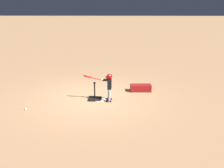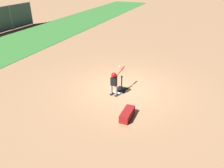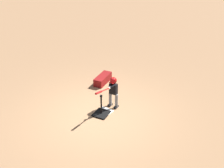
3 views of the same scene
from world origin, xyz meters
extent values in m
plane|color=#99704C|center=(0.00, 0.00, 0.00)|extent=(90.00, 90.00, 0.00)
cube|color=white|center=(-0.28, 0.05, 0.01)|extent=(0.51, 0.51, 0.02)
cube|color=black|center=(-0.14, 0.03, 0.02)|extent=(0.48, 0.44, 0.04)
cylinder|color=black|center=(-0.14, 0.03, 0.33)|extent=(0.05, 0.05, 0.58)
cylinder|color=black|center=(-0.14, 0.03, 0.65)|extent=(0.08, 0.08, 0.05)
cylinder|color=gray|center=(-0.69, 0.27, 0.23)|extent=(0.11, 0.11, 0.47)
cube|color=black|center=(-0.67, 0.27, 0.03)|extent=(0.19, 0.11, 0.06)
cylinder|color=gray|center=(-0.71, 0.05, 0.23)|extent=(0.11, 0.11, 0.47)
cube|color=black|center=(-0.69, 0.05, 0.03)|extent=(0.19, 0.11, 0.06)
cube|color=black|center=(-0.70, 0.16, 0.64)|extent=(0.15, 0.26, 0.35)
sphere|color=#DBB293|center=(-0.70, 0.16, 0.92)|extent=(0.18, 0.18, 0.18)
sphere|color=maroon|center=(-0.70, 0.16, 0.93)|extent=(0.21, 0.21, 0.21)
cube|color=maroon|center=(-0.61, 0.16, 0.90)|extent=(0.12, 0.16, 0.01)
cylinder|color=black|center=(-0.56, 0.19, 0.80)|extent=(0.29, 0.17, 0.10)
cylinder|color=black|center=(-0.57, 0.11, 0.80)|extent=(0.29, 0.13, 0.10)
sphere|color=#DBB293|center=(-0.44, 0.14, 0.79)|extent=(0.09, 0.09, 0.09)
cylinder|color=red|center=(-0.10, 0.11, 0.86)|extent=(0.68, 0.09, 0.18)
cylinder|color=red|center=(0.11, 0.09, 0.91)|extent=(0.30, 0.09, 0.12)
cylinder|color=black|center=(-0.46, 0.14, 0.78)|extent=(0.03, 0.05, 0.05)
cube|color=maroon|center=(-1.94, -0.88, 0.14)|extent=(0.84, 0.33, 0.28)
camera|label=1|loc=(-0.90, 9.11, 3.64)|focal=42.00mm
camera|label=2|loc=(-7.92, -2.90, 4.63)|focal=35.00mm
camera|label=3|loc=(6.73, 3.84, 5.39)|focal=50.00mm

